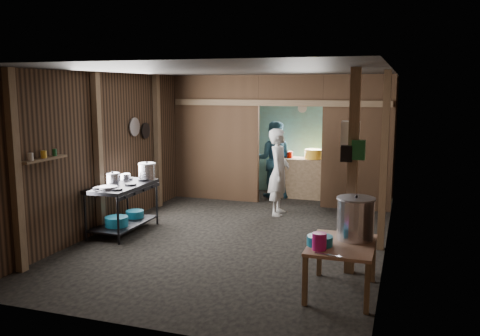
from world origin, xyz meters
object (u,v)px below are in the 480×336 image
(yellow_tub, at_px, (313,154))
(stove_pot_large, at_px, (147,172))
(cook, at_px, (279,172))
(stock_pot, at_px, (355,219))
(gas_range, at_px, (123,208))
(prep_table, at_px, (341,268))
(pink_bucket, at_px, (319,241))

(yellow_tub, bearing_deg, stove_pot_large, -127.20)
(yellow_tub, distance_m, cook, 1.66)
(yellow_tub, bearing_deg, stock_pot, -74.03)
(gas_range, relative_size, cook, 0.84)
(prep_table, distance_m, pink_bucket, 0.54)
(yellow_tub, relative_size, cook, 0.23)
(gas_range, relative_size, prep_table, 1.34)
(stock_pot, xyz_separation_m, cook, (-1.70, 3.11, -0.03))
(cook, bearing_deg, stove_pot_large, 121.74)
(stock_pot, height_order, cook, cook)
(yellow_tub, bearing_deg, cook, -102.02)
(prep_table, xyz_separation_m, yellow_tub, (-1.23, 4.95, 0.66))
(cook, bearing_deg, yellow_tub, -16.12)
(stove_pot_large, height_order, pink_bucket, stove_pot_large)
(stove_pot_large, bearing_deg, stock_pot, -24.86)
(gas_range, height_order, stock_pot, stock_pot)
(gas_range, xyz_separation_m, yellow_tub, (2.48, 3.57, 0.55))
(cook, bearing_deg, pink_bucket, -163.46)
(pink_bucket, distance_m, cook, 3.89)
(pink_bucket, height_order, yellow_tub, yellow_tub)
(pink_bucket, distance_m, yellow_tub, 5.36)
(prep_table, height_order, stove_pot_large, stove_pot_large)
(yellow_tub, bearing_deg, prep_table, -76.01)
(pink_bucket, bearing_deg, gas_range, 154.22)
(stove_pot_large, relative_size, yellow_tub, 0.83)
(stove_pot_large, bearing_deg, prep_table, -28.43)
(cook, bearing_deg, stock_pot, -155.46)
(pink_bucket, bearing_deg, prep_table, 55.31)
(gas_range, height_order, yellow_tub, yellow_tub)
(stock_pot, height_order, yellow_tub, stock_pot)
(stove_pot_large, xyz_separation_m, yellow_tub, (2.31, 3.04, 0.02))
(stove_pot_large, distance_m, pink_bucket, 4.01)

